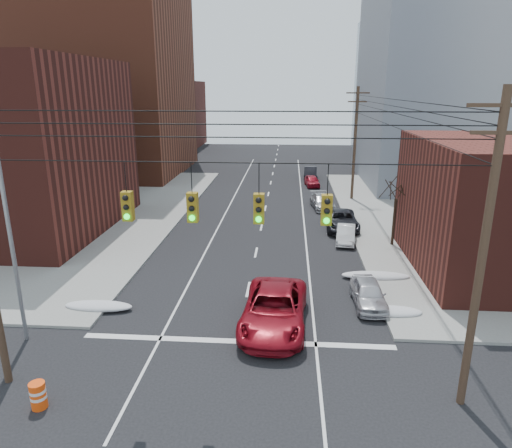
% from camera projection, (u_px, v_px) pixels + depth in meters
% --- Properties ---
extents(building_brick_tall, '(24.00, 20.00, 30.00)m').
position_uv_depth(building_brick_tall, '(84.00, 53.00, 57.40)').
color(building_brick_tall, brown).
rests_on(building_brick_tall, ground).
extents(building_brick_far, '(22.00, 18.00, 12.00)m').
position_uv_depth(building_brick_far, '(139.00, 115.00, 84.97)').
color(building_brick_far, '#511E18').
rests_on(building_brick_far, ground).
extents(building_office, '(22.00, 20.00, 25.00)m').
position_uv_depth(building_office, '(469.00, 72.00, 51.07)').
color(building_office, gray).
rests_on(building_office, ground).
extents(building_glass, '(20.00, 18.00, 22.00)m').
position_uv_depth(building_glass, '(422.00, 87.00, 76.19)').
color(building_glass, gray).
rests_on(building_glass, ground).
extents(utility_pole_right, '(2.20, 0.28, 11.00)m').
position_uv_depth(utility_pole_right, '(483.00, 252.00, 14.79)').
color(utility_pole_right, '#473323').
rests_on(utility_pole_right, ground).
extents(utility_pole_far, '(2.20, 0.28, 11.00)m').
position_uv_depth(utility_pole_far, '(355.00, 142.00, 44.40)').
color(utility_pole_far, '#473323').
rests_on(utility_pole_far, ground).
extents(traffic_signals, '(17.00, 0.42, 2.02)m').
position_uv_depth(traffic_signals, '(225.00, 206.00, 14.95)').
color(traffic_signals, black).
rests_on(traffic_signals, ground).
extents(street_light, '(0.44, 0.44, 9.32)m').
position_uv_depth(street_light, '(8.00, 222.00, 18.99)').
color(street_light, gray).
rests_on(street_light, ground).
extents(bare_tree, '(2.09, 2.20, 4.93)m').
position_uv_depth(bare_tree, '(394.00, 215.00, 31.95)').
color(bare_tree, black).
rests_on(bare_tree, ground).
extents(snow_nw, '(3.50, 1.08, 0.42)m').
position_uv_depth(snow_nw, '(99.00, 306.00, 23.24)').
color(snow_nw, silver).
rests_on(snow_nw, ground).
extents(snow_ne, '(3.00, 1.08, 0.42)m').
position_uv_depth(snow_ne, '(392.00, 311.00, 22.68)').
color(snow_ne, silver).
rests_on(snow_ne, ground).
extents(snow_east_far, '(4.00, 1.08, 0.42)m').
position_uv_depth(snow_east_far, '(376.00, 276.00, 26.98)').
color(snow_east_far, silver).
rests_on(snow_east_far, ground).
extents(red_pickup, '(3.26, 6.50, 1.77)m').
position_uv_depth(red_pickup, '(274.00, 309.00, 21.46)').
color(red_pickup, maroon).
rests_on(red_pickup, ground).
extents(parked_car_a, '(1.66, 3.95, 1.33)m').
position_uv_depth(parked_car_a, '(368.00, 293.00, 23.61)').
color(parked_car_a, silver).
rests_on(parked_car_a, ground).
extents(parked_car_b, '(1.78, 3.83, 1.22)m').
position_uv_depth(parked_car_b, '(346.00, 234.00, 33.33)').
color(parked_car_b, silver).
rests_on(parked_car_b, ground).
extents(parked_car_c, '(2.51, 5.38, 1.49)m').
position_uv_depth(parked_car_c, '(341.00, 220.00, 36.36)').
color(parked_car_c, black).
rests_on(parked_car_c, ground).
extents(parked_car_d, '(2.38, 4.71, 1.31)m').
position_uv_depth(parked_car_d, '(322.00, 202.00, 42.63)').
color(parked_car_d, '#A2A3A7').
rests_on(parked_car_d, ground).
extents(parked_car_e, '(1.84, 3.77, 1.24)m').
position_uv_depth(parked_car_e, '(312.00, 181.00, 52.17)').
color(parked_car_e, maroon).
rests_on(parked_car_e, ground).
extents(parked_car_f, '(1.74, 4.45, 1.44)m').
position_uv_depth(parked_car_f, '(310.00, 173.00, 56.61)').
color(parked_car_f, black).
rests_on(parked_car_f, ground).
extents(lot_car_a, '(4.58, 2.21, 1.45)m').
position_uv_depth(lot_car_a, '(59.00, 225.00, 34.62)').
color(lot_car_a, silver).
rests_on(lot_car_a, sidewalk_nw).
extents(lot_car_b, '(5.98, 4.31, 1.51)m').
position_uv_depth(lot_car_b, '(102.00, 201.00, 41.72)').
color(lot_car_b, silver).
rests_on(lot_car_b, sidewalk_nw).
extents(lot_car_c, '(4.91, 2.16, 1.40)m').
position_uv_depth(lot_car_c, '(26.00, 233.00, 32.79)').
color(lot_car_c, black).
rests_on(lot_car_c, sidewalk_nw).
extents(lot_car_d, '(4.49, 2.97, 1.42)m').
position_uv_depth(lot_car_d, '(77.00, 200.00, 42.24)').
color(lot_car_d, '#A9A9AE').
rests_on(lot_car_d, sidewalk_nw).
extents(construction_barrel, '(0.62, 0.62, 0.99)m').
position_uv_depth(construction_barrel, '(38.00, 395.00, 16.06)').
color(construction_barrel, '#FB490D').
rests_on(construction_barrel, ground).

